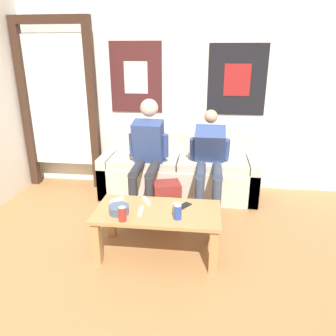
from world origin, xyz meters
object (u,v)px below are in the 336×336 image
(person_seated_teen, at_px, (209,158))
(game_controller_near_right, at_px, (146,200))
(game_controller_far_center, at_px, (141,211))
(game_controller_near_left, at_px, (117,200))
(pillar_candle, at_px, (177,208))
(cell_phone, at_px, (184,205))
(drink_can_blue, at_px, (178,212))
(person_seated_adult, at_px, (147,151))
(drink_can_red, at_px, (122,214))
(coffee_table, at_px, (158,218))
(ceramic_bowl, at_px, (119,209))
(couch, at_px, (179,173))
(backpack, at_px, (167,202))

(person_seated_teen, relative_size, game_controller_near_right, 7.79)
(person_seated_teen, xyz_separation_m, game_controller_far_center, (-0.58, -1.07, -0.17))
(game_controller_far_center, bearing_deg, game_controller_near_left, 143.85)
(pillar_candle, xyz_separation_m, game_controller_far_center, (-0.31, -0.03, -0.03))
(game_controller_near_left, distance_m, cell_phone, 0.64)
(drink_can_blue, distance_m, game_controller_far_center, 0.34)
(drink_can_blue, bearing_deg, pillar_candle, 97.60)
(person_seated_adult, distance_m, drink_can_red, 1.21)
(coffee_table, xyz_separation_m, person_seated_adult, (-0.27, 0.98, 0.32))
(pillar_candle, bearing_deg, ceramic_bowl, -171.26)
(person_seated_adult, xyz_separation_m, game_controller_near_right, (0.14, -0.81, -0.23))
(pillar_candle, bearing_deg, cell_phone, 68.02)
(game_controller_near_right, bearing_deg, coffee_table, -51.42)
(couch, height_order, cell_phone, couch)
(drink_can_blue, relative_size, cell_phone, 0.83)
(backpack, distance_m, cell_phone, 0.60)
(backpack, bearing_deg, game_controller_near_right, -106.84)
(person_seated_teen, height_order, ceramic_bowl, person_seated_teen)
(backpack, bearing_deg, cell_phone, -66.11)
(backpack, distance_m, game_controller_near_right, 0.53)
(person_seated_adult, xyz_separation_m, pillar_candle, (0.44, -1.00, -0.20))
(pillar_candle, relative_size, drink_can_blue, 0.81)
(drink_can_red, relative_size, cell_phone, 0.83)
(coffee_table, relative_size, pillar_candle, 11.06)
(coffee_table, distance_m, game_controller_near_left, 0.44)
(game_controller_near_left, bearing_deg, coffee_table, -19.66)
(game_controller_near_left, height_order, cell_phone, game_controller_near_left)
(drink_can_blue, height_order, game_controller_far_center, drink_can_blue)
(cell_phone, bearing_deg, game_controller_near_right, 171.73)
(person_seated_teen, distance_m, backpack, 0.72)
(backpack, distance_m, drink_can_red, 0.92)
(game_controller_near_right, bearing_deg, person_seated_teen, 56.07)
(person_seated_teen, xyz_separation_m, game_controller_near_left, (-0.85, -0.88, -0.17))
(couch, xyz_separation_m, person_seated_teen, (0.38, -0.31, 0.33))
(person_seated_adult, height_order, game_controller_near_right, person_seated_adult)
(game_controller_near_right, relative_size, cell_phone, 0.94)
(pillar_candle, bearing_deg, couch, 94.60)
(person_seated_teen, height_order, game_controller_far_center, person_seated_teen)
(game_controller_far_center, bearing_deg, person_seated_teen, 61.47)
(backpack, bearing_deg, drink_can_red, -107.57)
(person_seated_adult, relative_size, game_controller_near_left, 9.01)
(ceramic_bowl, height_order, game_controller_near_left, ceramic_bowl)
(ceramic_bowl, xyz_separation_m, game_controller_near_left, (-0.08, 0.24, -0.03))
(ceramic_bowl, xyz_separation_m, cell_phone, (0.55, 0.21, -0.04))
(drink_can_red, bearing_deg, game_controller_far_center, 54.14)
(coffee_table, height_order, backpack, backpack)
(person_seated_adult, relative_size, drink_can_red, 9.97)
(person_seated_teen, xyz_separation_m, game_controller_near_right, (-0.58, -0.86, -0.17))
(coffee_table, bearing_deg, game_controller_near_right, 128.58)
(coffee_table, distance_m, ceramic_bowl, 0.36)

